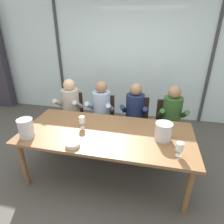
# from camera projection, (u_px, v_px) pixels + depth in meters

# --- Properties ---
(ground) EXTENTS (14.00, 14.00, 0.00)m
(ground) POSITION_uv_depth(u_px,v_px,m) (119.00, 139.00, 3.88)
(ground) COLOR #4C4742
(window_glass_panel) EXTENTS (7.59, 0.03, 2.60)m
(window_glass_panel) POSITION_uv_depth(u_px,v_px,m) (130.00, 62.00, 4.37)
(window_glass_panel) COLOR silver
(window_glass_panel) RESTS_ON ground
(window_mullion_left) EXTENTS (0.06, 0.06, 2.60)m
(window_mullion_left) POSITION_uv_depth(u_px,v_px,m) (60.00, 60.00, 4.68)
(window_mullion_left) COLOR #38383D
(window_mullion_left) RESTS_ON ground
(window_mullion_right) EXTENTS (0.06, 0.06, 2.60)m
(window_mullion_right) POSITION_uv_depth(u_px,v_px,m) (210.00, 66.00, 4.01)
(window_mullion_right) COLOR #38383D
(window_mullion_right) RESTS_ON ground
(hillside_vineyard) EXTENTS (13.59, 2.40, 2.19)m
(hillside_vineyard) POSITION_uv_depth(u_px,v_px,m) (142.00, 50.00, 7.61)
(hillside_vineyard) COLOR #568942
(hillside_vineyard) RESTS_ON ground
(dining_table) EXTENTS (2.39, 1.08, 0.75)m
(dining_table) POSITION_uv_depth(u_px,v_px,m) (107.00, 136.00, 2.71)
(dining_table) COLOR brown
(dining_table) RESTS_ON ground
(chair_near_curtain) EXTENTS (0.50, 0.50, 0.89)m
(chair_near_curtain) POSITION_uv_depth(u_px,v_px,m) (72.00, 111.00, 3.82)
(chair_near_curtain) COLOR #332319
(chair_near_curtain) RESTS_ON ground
(chair_left_of_center) EXTENTS (0.49, 0.49, 0.89)m
(chair_left_of_center) POSITION_uv_depth(u_px,v_px,m) (103.00, 115.00, 3.67)
(chair_left_of_center) COLOR #332319
(chair_left_of_center) RESTS_ON ground
(chair_center) EXTENTS (0.50, 0.50, 0.89)m
(chair_center) POSITION_uv_depth(u_px,v_px,m) (137.00, 118.00, 3.57)
(chair_center) COLOR #332319
(chair_center) RESTS_ON ground
(chair_right_of_center) EXTENTS (0.49, 0.49, 0.89)m
(chair_right_of_center) POSITION_uv_depth(u_px,v_px,m) (168.00, 121.00, 3.46)
(chair_right_of_center) COLOR #332319
(chair_right_of_center) RESTS_ON ground
(person_beige_jumper) EXTENTS (0.46, 0.61, 1.21)m
(person_beige_jumper) POSITION_uv_depth(u_px,v_px,m) (69.00, 107.00, 3.60)
(person_beige_jumper) COLOR #B7AD9E
(person_beige_jumper) RESTS_ON ground
(person_pale_blue_shirt) EXTENTS (0.46, 0.61, 1.21)m
(person_pale_blue_shirt) POSITION_uv_depth(u_px,v_px,m) (101.00, 110.00, 3.48)
(person_pale_blue_shirt) COLOR #9EB2D1
(person_pale_blue_shirt) RESTS_ON ground
(person_navy_polo) EXTENTS (0.46, 0.61, 1.21)m
(person_navy_polo) POSITION_uv_depth(u_px,v_px,m) (134.00, 113.00, 3.36)
(person_navy_polo) COLOR #192347
(person_navy_polo) RESTS_ON ground
(person_olive_shirt) EXTENTS (0.48, 0.62, 1.21)m
(person_olive_shirt) POSITION_uv_depth(u_px,v_px,m) (172.00, 117.00, 3.23)
(person_olive_shirt) COLOR #2D5123
(person_olive_shirt) RESTS_ON ground
(ice_bucket_primary) EXTENTS (0.20, 0.20, 0.26)m
(ice_bucket_primary) POSITION_uv_depth(u_px,v_px,m) (26.00, 128.00, 2.52)
(ice_bucket_primary) COLOR #B7B7BC
(ice_bucket_primary) RESTS_ON dining_table
(ice_bucket_secondary) EXTENTS (0.22, 0.22, 0.24)m
(ice_bucket_secondary) POSITION_uv_depth(u_px,v_px,m) (163.00, 131.00, 2.46)
(ice_bucket_secondary) COLOR #B7B7BC
(ice_bucket_secondary) RESTS_ON dining_table
(tasting_bowl) EXTENTS (0.18, 0.18, 0.05)m
(tasting_bowl) POSITION_uv_depth(u_px,v_px,m) (73.00, 144.00, 2.37)
(tasting_bowl) COLOR silver
(tasting_bowl) RESTS_ON dining_table
(wine_glass_by_left_taster) EXTENTS (0.08, 0.08, 0.17)m
(wine_glass_by_left_taster) POSITION_uv_depth(u_px,v_px,m) (82.00, 120.00, 2.75)
(wine_glass_by_left_taster) COLOR silver
(wine_glass_by_left_taster) RESTS_ON dining_table
(wine_glass_near_bucket) EXTENTS (0.08, 0.08, 0.17)m
(wine_glass_near_bucket) POSITION_uv_depth(u_px,v_px,m) (180.00, 147.00, 2.16)
(wine_glass_near_bucket) COLOR silver
(wine_glass_near_bucket) RESTS_ON dining_table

